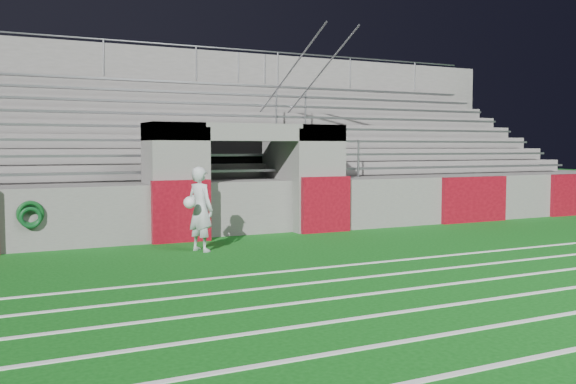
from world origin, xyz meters
TOP-DOWN VIEW (x-y plane):
  - ground at (0.00, 0.00)m, footprint 90.00×90.00m
  - field_markings at (0.00, -5.00)m, footprint 28.00×8.09m
  - stadium_structure at (0.00, 7.97)m, footprint 26.00×8.48m
  - goalkeeper_with_ball at (-1.84, 1.60)m, footprint 0.75×0.79m
  - hose_coil at (-4.84, 2.93)m, footprint 0.52×0.14m

SIDE VIEW (x-z plane):
  - ground at x=0.00m, z-range 0.00..0.00m
  - field_markings at x=0.00m, z-range 0.00..0.01m
  - hose_coil at x=-4.84m, z-range 0.46..1.01m
  - goalkeeper_with_ball at x=-1.84m, z-range 0.00..1.68m
  - stadium_structure at x=0.00m, z-range -1.22..4.20m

